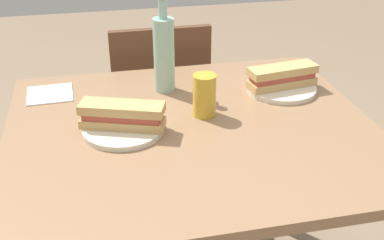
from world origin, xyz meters
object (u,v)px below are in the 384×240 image
knife_far (124,117)px  beer_glass (204,95)px  plate_far (123,129)px  water_bottle (164,53)px  baguette_sandwich_far (122,115)px  plate_near (281,88)px  knife_near (271,80)px  dining_table (192,162)px  baguette_sandwich_near (282,76)px  chair_far (159,106)px

knife_far → beer_glass: size_ratio=1.44×
plate_far → water_bottle: bearing=57.3°
knife_far → water_bottle: (0.15, 0.19, 0.11)m
baguette_sandwich_far → knife_far: baguette_sandwich_far is taller
baguette_sandwich_far → water_bottle: bearing=57.3°
plate_near → knife_near: knife_near is taller
knife_near → plate_far: knife_near is taller
dining_table → baguette_sandwich_near: 0.41m
baguette_sandwich_far → knife_far: size_ratio=1.33×
plate_near → water_bottle: (-0.37, 0.09, 0.12)m
plate_near → baguette_sandwich_far: baguette_sandwich_far is taller
baguette_sandwich_near → water_bottle: size_ratio=0.74×
baguette_sandwich_near → knife_near: bearing=111.1°
plate_near → chair_far: bearing=125.3°
baguette_sandwich_near → beer_glass: (-0.28, -0.11, 0.01)m
knife_near → beer_glass: beer_glass is taller
baguette_sandwich_near → beer_glass: 0.30m
plate_far → baguette_sandwich_far: size_ratio=0.94×
baguette_sandwich_near → baguette_sandwich_far: size_ratio=0.97×
chair_far → baguette_sandwich_near: bearing=-54.7°
water_bottle → plate_near: bearing=-13.2°
water_bottle → beer_glass: (0.08, -0.20, -0.06)m
baguette_sandwich_near → baguette_sandwich_far: bearing=-163.1°
baguette_sandwich_near → water_bottle: bearing=166.8°
knife_near → beer_glass: bearing=-149.0°
chair_far → plate_near: (0.33, -0.47, 0.26)m
baguette_sandwich_near → beer_glass: beer_glass is taller
knife_far → beer_glass: (0.23, -0.00, 0.04)m
dining_table → baguette_sandwich_far: baguette_sandwich_far is taller
plate_near → baguette_sandwich_far: 0.55m
knife_near → beer_glass: (-0.26, -0.16, 0.04)m
plate_far → knife_far: (0.01, 0.05, 0.01)m
plate_near → beer_glass: bearing=-158.6°
dining_table → chair_far: bearing=90.0°
baguette_sandwich_near → plate_far: (-0.52, -0.16, -0.04)m
chair_far → plate_near: chair_far is taller
dining_table → chair_far: chair_far is taller
chair_far → baguette_sandwich_near: size_ratio=3.75×
dining_table → plate_near: plate_near is taller
knife_far → water_bottle: 0.27m
chair_far → plate_near: bearing=-54.7°
knife_far → plate_far: bearing=-96.7°
knife_far → water_bottle: water_bottle is taller
plate_far → baguette_sandwich_far: baguette_sandwich_far is taller
baguette_sandwich_far → water_bottle: 0.30m
dining_table → chair_far: size_ratio=1.18×
knife_far → dining_table: bearing=-19.3°
knife_near → water_bottle: (-0.35, 0.04, 0.11)m
dining_table → beer_glass: (0.05, 0.06, 0.18)m
baguette_sandwich_near → chair_far: bearing=125.3°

